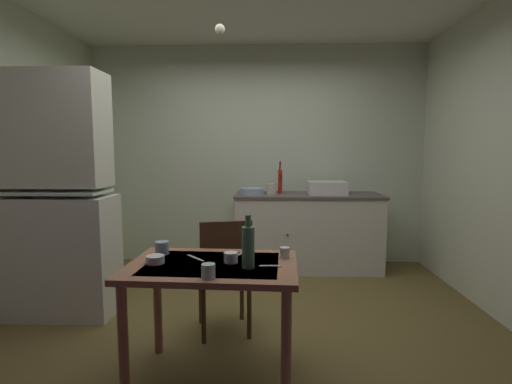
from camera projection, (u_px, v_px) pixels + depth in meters
name	position (u px, v px, depth m)	size (l,w,h in m)	color
ground_plane	(250.00, 322.00, 3.13)	(5.12, 5.12, 0.00)	brown
wall_back	(257.00, 156.00, 4.81)	(4.22, 0.10, 2.70)	beige
hutch_cabinet	(60.00, 204.00, 3.20)	(0.87, 0.45, 2.05)	silver
counter_cabinet	(308.00, 232.00, 4.52)	(1.71, 0.64, 0.90)	silver
sink_basin	(327.00, 188.00, 4.45)	(0.44, 0.34, 0.15)	white
hand_pump	(280.00, 179.00, 4.51)	(0.05, 0.27, 0.39)	#B21E19
mixing_bowl_counter	(252.00, 191.00, 4.44)	(0.27, 0.27, 0.07)	#9EB2C6
stoneware_crock	(272.00, 189.00, 4.46)	(0.12, 0.12, 0.13)	beige
dining_table	(213.00, 281.00, 2.29)	(1.04, 0.72, 0.73)	#9E684A
chair_far_side	(225.00, 273.00, 2.88)	(0.48, 0.48, 0.91)	#4F361C
serving_bowl_wide	(155.00, 259.00, 2.28)	(0.11, 0.11, 0.05)	white
teacup_cream	(285.00, 253.00, 2.39)	(0.06, 0.06, 0.07)	white
mug_dark	(231.00, 257.00, 2.30)	(0.08, 0.08, 0.06)	white
teacup_mint	(208.00, 271.00, 2.01)	(0.07, 0.07, 0.08)	#ADD1C1
mug_tall	(162.00, 248.00, 2.48)	(0.09, 0.09, 0.08)	#9EB2C6
glass_bottle	(248.00, 246.00, 2.18)	(0.07, 0.07, 0.31)	#4C7F56
table_knife	(196.00, 258.00, 2.38)	(0.18, 0.02, 0.01)	silver
teaspoon_near_bowl	(270.00, 266.00, 2.22)	(0.13, 0.02, 0.01)	beige
teaspoon_by_cup	(241.00, 254.00, 2.49)	(0.13, 0.02, 0.01)	beige
pendant_bulb	(220.00, 29.00, 3.04)	(0.08, 0.08, 0.08)	#F9EFCC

